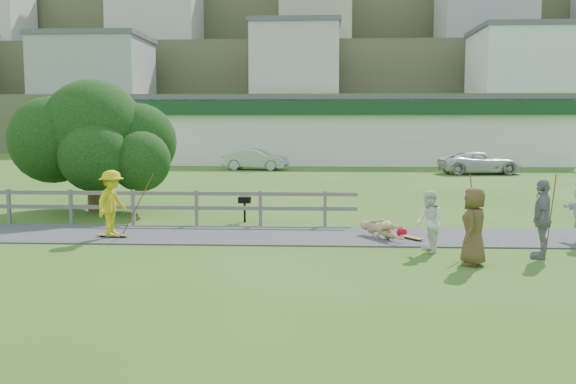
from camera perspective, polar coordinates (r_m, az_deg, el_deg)
name	(u,v)px	position (r m, az deg, el deg)	size (l,w,h in m)	color
ground	(249,246)	(16.75, -3.52, -4.83)	(260.00, 260.00, 0.00)	#315618
path	(255,235)	(18.21, -2.99, -3.86)	(34.00, 3.00, 0.04)	#3D3E40
fence	(114,202)	(20.82, -15.22, -0.84)	(15.05, 0.10, 1.10)	#615C55
strip_mall	(348,130)	(51.31, 5.36, 5.53)	(32.50, 10.75, 5.10)	silver
hillside	(310,54)	(108.23, 2.00, 12.20)	(220.00, 67.00, 47.50)	#4B5532
skater_rider	(112,206)	(18.33, -15.38, -1.23)	(1.16, 0.67, 1.80)	gold
skater_fallen	(382,229)	(17.78, 8.32, -3.27)	(1.61, 0.39, 0.59)	tan
spectator_a	(429,222)	(16.17, 12.43, -2.58)	(0.75, 0.59, 1.55)	white
spectator_b	(542,219)	(16.28, 21.65, -2.22)	(1.10, 0.46, 1.88)	gray
spectator_c	(474,227)	(14.97, 16.19, -2.96)	(0.86, 0.56, 1.77)	brown
car_silver	(255,159)	(43.12, -2.91, 2.92)	(1.49, 4.28, 1.41)	#A0A3A8
car_white	(480,163)	(41.33, 16.70, 2.49)	(2.29, 4.96, 1.38)	silver
tree	(94,159)	(23.99, -16.88, 2.86)	(5.85, 5.85, 3.81)	black
bbq	(245,210)	(20.64, -3.87, -1.56)	(0.38, 0.29, 0.82)	black
longboard_rider	(113,237)	(18.46, -15.30, -3.85)	(0.88, 0.22, 0.10)	olive
longboard_fallen	(411,239)	(17.82, 10.90, -4.11)	(0.81, 0.20, 0.09)	olive
helmet	(402,232)	(18.21, 10.09, -3.55)	(0.29, 0.29, 0.29)	red
pole_rider	(137,201)	(18.52, -13.24, -0.78)	(0.03, 0.03, 2.00)	brown
pole_spec_left	(474,213)	(16.47, 16.19, -1.80)	(0.03, 0.03, 1.96)	brown
pole_spec_right	(551,214)	(16.96, 22.34, -1.80)	(0.03, 0.03, 1.95)	brown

